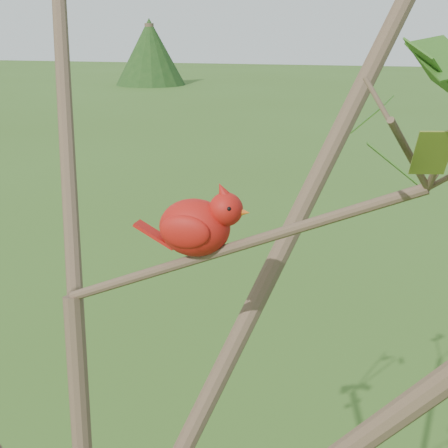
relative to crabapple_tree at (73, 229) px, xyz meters
name	(u,v)px	position (x,y,z in m)	size (l,w,h in m)	color
crabapple_tree	(73,229)	(0.00, 0.00, 0.00)	(2.35, 2.05, 2.95)	#473526
cardinal	(198,225)	(0.17, 0.10, -0.01)	(0.20, 0.10, 0.14)	#B4170F
distant_trees	(430,51)	(1.22, 24.50, -0.66)	(41.89, 15.26, 3.38)	#473526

